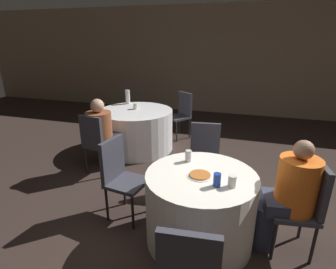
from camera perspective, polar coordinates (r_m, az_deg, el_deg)
name	(u,v)px	position (r m, az deg, el deg)	size (l,w,h in m)	color
ground_plane	(201,231)	(3.02, 7.24, -20.10)	(16.00, 16.00, 0.00)	#332621
wall_back	(237,61)	(7.30, 14.80, 15.14)	(16.00, 0.06, 2.80)	gray
table_near	(200,208)	(2.71, 6.94, -15.54)	(1.07, 1.07, 0.74)	white
table_far	(136,130)	(4.87, -6.91, 1.06)	(1.34, 1.34, 0.74)	white
chair_near_east	(305,201)	(2.77, 27.68, -12.67)	(0.45, 0.45, 0.93)	#383842
chair_near_west	(119,172)	(2.99, -10.53, -7.98)	(0.46, 0.46, 0.93)	#383842
chair_near_north	(204,152)	(3.45, 7.93, -3.90)	(0.45, 0.45, 0.93)	#383842
chair_far_south	(96,139)	(4.01, -15.42, -1.01)	(0.46, 0.46, 0.93)	#383842
chair_far_northeast	(182,111)	(5.41, 3.04, 5.12)	(0.56, 0.56, 0.93)	#383842
person_orange_shirt	(287,196)	(2.70, 24.49, -12.07)	(0.52, 0.38, 1.14)	#33384C
person_floral_shirt	(103,134)	(4.10, -14.03, 0.21)	(0.41, 0.53, 1.14)	black
pizza_plate_near	(200,175)	(2.49, 6.97, -8.77)	(0.24, 0.24, 0.02)	white
soda_can_silver	(188,156)	(2.74, 4.45, -4.67)	(0.07, 0.07, 0.12)	silver
soda_can_blue	(217,180)	(2.33, 10.63, -9.68)	(0.07, 0.07, 0.12)	#1E38A5
cup_near	(232,181)	(2.35, 13.81, -9.84)	(0.07, 0.07, 0.11)	silver
bottle_far	(128,97)	(5.26, -8.78, 8.09)	(0.09, 0.09, 0.27)	white
cup_far	(135,106)	(4.84, -7.10, 6.14)	(0.08, 0.08, 0.11)	silver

